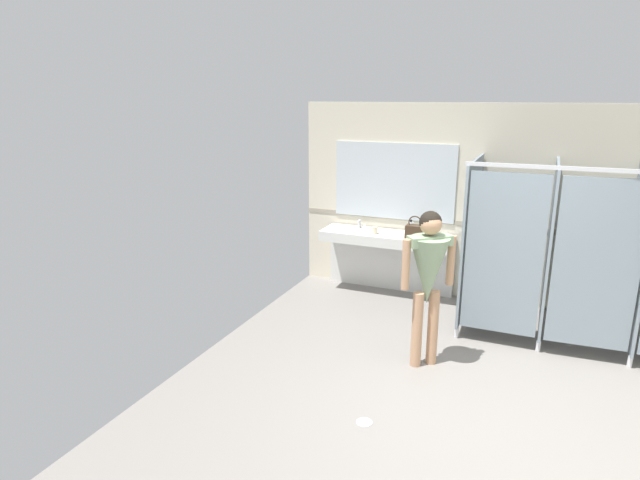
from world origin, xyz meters
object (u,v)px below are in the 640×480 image
(soap_dispenser, at_px, (411,227))
(paper_cup, at_px, (375,230))
(person_standing, at_px, (428,270))
(handbag, at_px, (415,231))

(soap_dispenser, xyz_separation_m, paper_cup, (-0.43, -0.27, -0.03))
(person_standing, height_order, paper_cup, person_standing)
(soap_dispenser, height_order, paper_cup, soap_dispenser)
(person_standing, relative_size, paper_cup, 15.80)
(handbag, bearing_deg, paper_cup, 176.75)
(person_standing, height_order, soap_dispenser, person_standing)
(soap_dispenser, relative_size, paper_cup, 1.79)
(person_standing, xyz_separation_m, handbag, (-0.53, 1.68, -0.05))
(person_standing, relative_size, handbag, 5.26)
(soap_dispenser, distance_m, paper_cup, 0.51)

